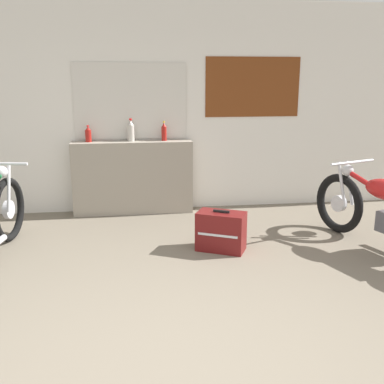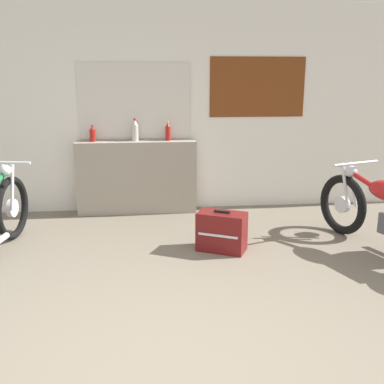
{
  "view_description": "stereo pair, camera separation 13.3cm",
  "coord_description": "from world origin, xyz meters",
  "px_view_note": "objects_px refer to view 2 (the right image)",
  "views": [
    {
      "loc": [
        -0.19,
        -2.37,
        1.8
      ],
      "look_at": [
        0.38,
        1.91,
        0.7
      ],
      "focal_mm": 42.0,
      "sensor_mm": 36.0,
      "label": 1
    },
    {
      "loc": [
        -0.06,
        -2.39,
        1.8
      ],
      "look_at": [
        0.38,
        1.91,
        0.7
      ],
      "focal_mm": 42.0,
      "sensor_mm": 36.0,
      "label": 2
    }
  ],
  "objects_px": {
    "bottle_leftmost": "(93,134)",
    "hard_case_darkred": "(222,232)",
    "bottle_left_center": "(135,131)",
    "bottle_center": "(168,132)"
  },
  "relations": [
    {
      "from": "bottle_left_center",
      "to": "bottle_center",
      "type": "bearing_deg",
      "value": -2.04
    },
    {
      "from": "bottle_left_center",
      "to": "hard_case_darkred",
      "type": "xyz_separation_m",
      "value": [
        0.92,
        -1.57,
        -0.9
      ]
    },
    {
      "from": "bottle_leftmost",
      "to": "bottle_center",
      "type": "distance_m",
      "value": 1.0
    },
    {
      "from": "bottle_leftmost",
      "to": "bottle_center",
      "type": "bearing_deg",
      "value": -0.12
    },
    {
      "from": "bottle_leftmost",
      "to": "bottle_left_center",
      "type": "xyz_separation_m",
      "value": [
        0.56,
        0.01,
        0.04
      ]
    },
    {
      "from": "bottle_center",
      "to": "hard_case_darkred",
      "type": "relative_size",
      "value": 0.46
    },
    {
      "from": "bottle_leftmost",
      "to": "hard_case_darkred",
      "type": "relative_size",
      "value": 0.38
    },
    {
      "from": "hard_case_darkred",
      "to": "bottle_center",
      "type": "bearing_deg",
      "value": 107.31
    },
    {
      "from": "bottle_leftmost",
      "to": "hard_case_darkred",
      "type": "bearing_deg",
      "value": -46.45
    },
    {
      "from": "bottle_left_center",
      "to": "hard_case_darkred",
      "type": "height_order",
      "value": "bottle_left_center"
    }
  ]
}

